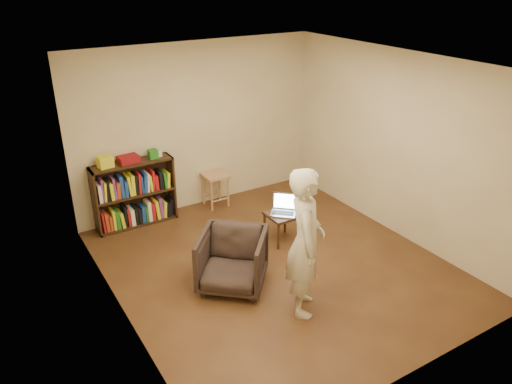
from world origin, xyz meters
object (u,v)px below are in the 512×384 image
bookshelf (135,197)px  laptop (284,209)px  stool (215,180)px  side_table (282,218)px  person (305,242)px  armchair (232,260)px

bookshelf → laptop: bookshelf is taller
stool → side_table: 1.54m
side_table → bookshelf: bearing=135.2°
laptop → bookshelf: bearing=178.9°
side_table → laptop: 0.14m
stool → laptop: size_ratio=1.21×
side_table → person: bearing=-115.4°
stool → person: person is taller
armchair → side_table: armchair is taller
side_table → stool: bearing=100.1°
side_table → armchair: bearing=-152.2°
bookshelf → armchair: bearing=-78.2°
side_table → laptop: size_ratio=0.93×
laptop → stool: bearing=144.3°
stool → armchair: size_ratio=0.69×
armchair → side_table: size_ratio=1.87×
laptop → person: (-0.71, -1.42, 0.38)m
stool → armchair: armchair is taller
stool → person: (-0.40, -2.92, 0.42)m
laptop → person: 1.63m
stool → armchair: bearing=-112.2°
stool → side_table: size_ratio=1.29×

